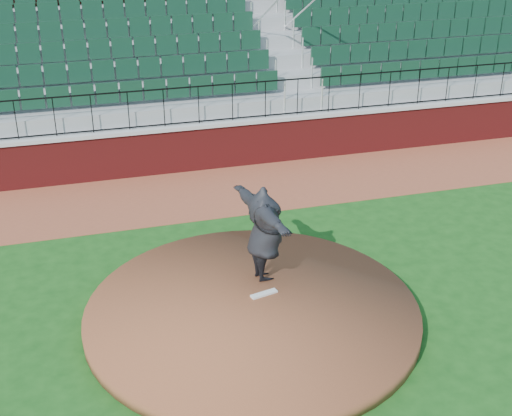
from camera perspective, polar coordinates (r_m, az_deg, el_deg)
The scene contains 10 objects.
ground at distance 12.99m, azimuth 1.84°, elevation -7.94°, with size 90.00×90.00×0.00m, color #144814.
warning_track at distance 17.58m, azimuth -3.51°, elevation 1.44°, with size 34.00×3.20×0.01m, color brown.
field_wall at distance 18.81m, azimuth -4.65°, elevation 5.00°, with size 34.00×0.35×1.20m, color maroon.
wall_cap at distance 18.59m, azimuth -4.72°, elevation 6.88°, with size 34.00×0.45×0.10m, color #B7B7B7.
wall_railing at distance 18.42m, azimuth -4.78°, elevation 8.50°, with size 34.00×0.05×1.00m, color black, non-canonical shape.
seating_stands at distance 20.88m, azimuth -6.38°, elevation 11.89°, with size 34.00×5.10×4.60m, color gray, non-canonical shape.
concourse_wall at distance 23.49m, azimuth -7.68°, elevation 14.45°, with size 34.00×0.50×5.50m, color maroon.
pitchers_mound at distance 12.52m, azimuth -0.31°, elevation -8.66°, with size 5.99×5.99×0.25m, color brown.
pitching_rubber at distance 12.78m, azimuth 0.67°, elevation -7.12°, with size 0.52×0.13×0.03m, color silver.
pitcher at distance 12.82m, azimuth 0.72°, elevation -2.12°, with size 2.36×0.64×1.92m, color black.
Camera 1 is at (-3.39, -10.30, 7.15)m, focal length 48.27 mm.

